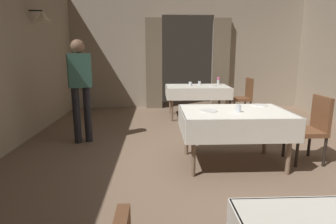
{
  "coord_description": "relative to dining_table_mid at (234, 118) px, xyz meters",
  "views": [
    {
      "loc": [
        -0.86,
        -3.5,
        1.5
      ],
      "look_at": [
        -0.69,
        0.49,
        0.64
      ],
      "focal_mm": 29.36,
      "sensor_mm": 36.0,
      "label": 1
    }
  ],
  "objects": [
    {
      "name": "dining_table_far",
      "position": [
        -0.08,
        2.82,
        0.01
      ],
      "size": [
        1.47,
        0.95,
        0.75
      ],
      "color": "#7A604C",
      "rests_on": "ground"
    },
    {
      "name": "glass_mid_a",
      "position": [
        0.02,
        -0.09,
        0.14
      ],
      "size": [
        0.06,
        0.06,
        0.1
      ],
      "primitive_type": "cylinder",
      "color": "silver",
      "rests_on": "dining_table_mid"
    },
    {
      "name": "flower_vase_far",
      "position": [
        0.47,
        3.1,
        0.19
      ],
      "size": [
        0.07,
        0.07,
        0.18
      ],
      "color": "silver",
      "rests_on": "dining_table_far"
    },
    {
      "name": "plate_far_b",
      "position": [
        0.29,
        2.82,
        0.1
      ],
      "size": [
        0.19,
        0.19,
        0.01
      ],
      "primitive_type": "cylinder",
      "color": "white",
      "rests_on": "dining_table_far"
    },
    {
      "name": "wall_back",
      "position": [
        -0.18,
        4.14,
        0.85
      ],
      "size": [
        6.4,
        0.27,
        3.0
      ],
      "color": "gray",
      "rests_on": "ground"
    },
    {
      "name": "chair_mid_right",
      "position": [
        1.1,
        0.04,
        -0.14
      ],
      "size": [
        0.44,
        0.44,
        0.93
      ],
      "color": "black",
      "rests_on": "ground"
    },
    {
      "name": "plate_mid_c",
      "position": [
        -0.35,
        -0.03,
        0.1
      ],
      "size": [
        0.22,
        0.22,
        0.01
      ],
      "primitive_type": "cylinder",
      "color": "white",
      "rests_on": "dining_table_mid"
    },
    {
      "name": "chair_far_right",
      "position": [
        1.04,
        2.83,
        -0.14
      ],
      "size": [
        0.44,
        0.44,
        0.93
      ],
      "color": "black",
      "rests_on": "ground"
    },
    {
      "name": "ground",
      "position": [
        -0.18,
        -0.04,
        -0.65
      ],
      "size": [
        10.08,
        10.08,
        0.0
      ],
      "primitive_type": "plane",
      "color": "#7A604C"
    },
    {
      "name": "dining_table_mid",
      "position": [
        0.0,
        0.0,
        0.0
      ],
      "size": [
        1.43,
        1.0,
        0.75
      ],
      "color": "#7A604C",
      "rests_on": "ground"
    },
    {
      "name": "plate_mid_b",
      "position": [
        0.48,
        0.34,
        0.1
      ],
      "size": [
        0.21,
        0.21,
        0.01
      ],
      "primitive_type": "cylinder",
      "color": "white",
      "rests_on": "dining_table_mid"
    },
    {
      "name": "person_waiter_by_doorway",
      "position": [
        -2.3,
        1.04,
        0.37
      ],
      "size": [
        0.42,
        0.34,
        1.72
      ],
      "color": "black",
      "rests_on": "ground"
    },
    {
      "name": "glass_far_d",
      "position": [
        -0.24,
        2.9,
        0.14
      ],
      "size": [
        0.07,
        0.07,
        0.09
      ],
      "primitive_type": "cylinder",
      "color": "silver",
      "rests_on": "dining_table_far"
    },
    {
      "name": "glass_far_c",
      "position": [
        0.01,
        3.1,
        0.14
      ],
      "size": [
        0.07,
        0.07,
        0.08
      ],
      "primitive_type": "cylinder",
      "color": "silver",
      "rests_on": "dining_table_far"
    }
  ]
}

